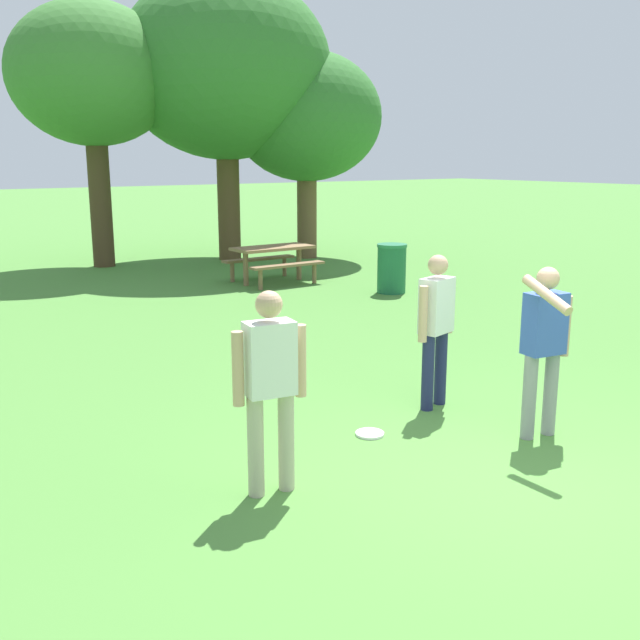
% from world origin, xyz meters
% --- Properties ---
extents(ground_plane, '(120.00, 120.00, 0.00)m').
position_xyz_m(ground_plane, '(0.00, 0.00, 0.00)').
color(ground_plane, '#4C8438').
extents(person_thrower, '(0.69, 0.66, 1.64)m').
position_xyz_m(person_thrower, '(0.84, 0.57, 0.96)').
color(person_thrower, gray).
rests_on(person_thrower, ground).
extents(person_catcher, '(0.60, 0.28, 1.64)m').
position_xyz_m(person_catcher, '(-1.88, 1.01, 0.94)').
color(person_catcher, '#B7AD93').
rests_on(person_catcher, ground).
extents(person_bystander, '(0.59, 0.31, 1.64)m').
position_xyz_m(person_bystander, '(0.60, 1.77, 0.94)').
color(person_bystander, '#1E234C').
rests_on(person_bystander, ground).
extents(frisbee, '(0.28, 0.28, 0.03)m').
position_xyz_m(frisbee, '(-0.48, 1.52, 0.01)').
color(frisbee, white).
rests_on(frisbee, ground).
extents(picnic_table_far, '(1.73, 1.45, 0.77)m').
position_xyz_m(picnic_table_far, '(3.25, 9.50, 0.56)').
color(picnic_table_far, olive).
rests_on(picnic_table_far, ground).
extents(trash_can_beside_table, '(0.59, 0.59, 0.96)m').
position_xyz_m(trash_can_beside_table, '(4.56, 7.18, 0.48)').
color(trash_can_beside_table, '#1E663D').
rests_on(trash_can_beside_table, ground).
extents(tree_far_right, '(3.85, 3.85, 6.12)m').
position_xyz_m(tree_far_right, '(1.08, 13.89, 4.43)').
color(tree_far_right, '#4C3823').
rests_on(tree_far_right, ground).
extents(tree_slender_mid, '(5.24, 5.24, 6.98)m').
position_xyz_m(tree_slender_mid, '(4.17, 13.21, 4.73)').
color(tree_slender_mid, brown).
rests_on(tree_slender_mid, ground).
extents(tree_back_left, '(3.83, 3.83, 5.24)m').
position_xyz_m(tree_back_left, '(6.03, 12.38, 3.58)').
color(tree_back_left, brown).
rests_on(tree_back_left, ground).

